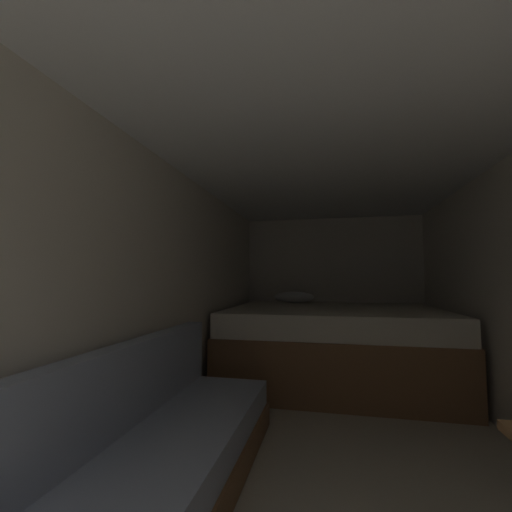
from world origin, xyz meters
TOP-DOWN VIEW (x-y plane):
  - ground_plane at (0.00, 2.20)m, footprint 7.24×7.24m
  - wall_back at (0.00, 4.84)m, footprint 2.58×0.05m
  - wall_left at (-1.27, 2.20)m, footprint 0.05×5.24m
  - ceiling_slab at (0.00, 2.20)m, footprint 2.58×5.24m
  - bed at (-0.00, 3.82)m, footprint 2.36×1.92m
  - sofa_left at (-0.93, 1.34)m, footprint 0.70×2.36m

SIDE VIEW (x-z plane):
  - ground_plane at x=0.00m, z-range 0.00..0.00m
  - sofa_left at x=-0.93m, z-range -0.15..0.65m
  - bed at x=0.00m, z-range -0.08..0.91m
  - wall_back at x=0.00m, z-range 0.00..2.06m
  - wall_left at x=-1.27m, z-range 0.00..2.06m
  - ceiling_slab at x=0.00m, z-range 2.06..2.11m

